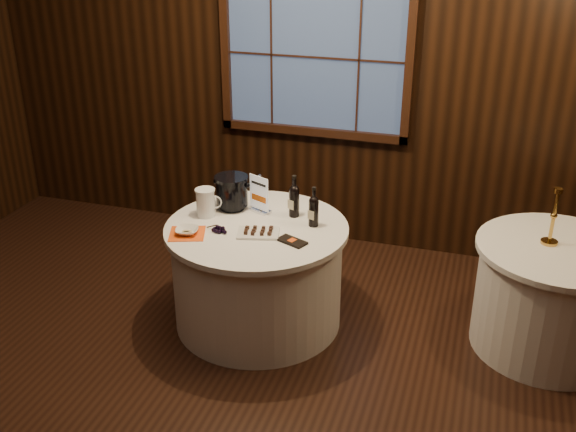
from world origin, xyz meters
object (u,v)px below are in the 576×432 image
(chocolate_plate, at_px, (258,232))
(brass_candlestick, at_px, (552,224))
(cracker_bowl, at_px, (187,231))
(port_bottle_right, at_px, (314,209))
(main_table, at_px, (258,274))
(ice_bucket, at_px, (232,192))
(port_bottle_left, at_px, (294,199))
(grape_bunch, at_px, (220,229))
(side_table, at_px, (552,297))
(chocolate_box, at_px, (292,241))
(glass_pitcher, at_px, (206,202))
(sign_stand, at_px, (260,199))

(chocolate_plate, xyz_separation_m, brass_candlestick, (1.87, 0.45, 0.12))
(cracker_bowl, bearing_deg, port_bottle_right, 26.18)
(brass_candlestick, bearing_deg, main_table, -170.21)
(brass_candlestick, bearing_deg, port_bottle_right, -172.48)
(ice_bucket, bearing_deg, port_bottle_left, 1.25)
(grape_bunch, height_order, brass_candlestick, brass_candlestick)
(main_table, relative_size, port_bottle_left, 4.15)
(side_table, relative_size, port_bottle_left, 3.50)
(main_table, relative_size, port_bottle_right, 4.46)
(brass_candlestick, bearing_deg, chocolate_box, -162.98)
(side_table, distance_m, chocolate_box, 1.80)
(grape_bunch, distance_m, brass_candlestick, 2.19)
(glass_pitcher, distance_m, brass_candlestick, 2.34)
(port_bottle_left, xyz_separation_m, brass_candlestick, (1.73, 0.09, 0.01))
(port_bottle_right, relative_size, grape_bunch, 1.55)
(main_table, distance_m, grape_bunch, 0.48)
(port_bottle_right, height_order, glass_pitcher, port_bottle_right)
(grape_bunch, distance_m, glass_pitcher, 0.30)
(glass_pitcher, bearing_deg, ice_bucket, 37.07)
(sign_stand, relative_size, ice_bucket, 1.14)
(port_bottle_right, bearing_deg, sign_stand, -176.35)
(main_table, xyz_separation_m, grape_bunch, (-0.21, -0.15, 0.40))
(cracker_bowl, height_order, brass_candlestick, brass_candlestick)
(port_bottle_right, bearing_deg, side_table, 23.46)
(chocolate_box, bearing_deg, port_bottle_left, 128.64)
(port_bottle_right, distance_m, brass_candlestick, 1.56)
(chocolate_box, bearing_deg, brass_candlestick, 40.37)
(ice_bucket, relative_size, grape_bunch, 1.35)
(chocolate_plate, bearing_deg, cracker_bowl, -162.98)
(chocolate_box, bearing_deg, grape_bunch, -157.78)
(port_bottle_left, bearing_deg, chocolate_plate, -87.96)
(main_table, xyz_separation_m, sign_stand, (-0.06, 0.23, 0.48))
(port_bottle_right, relative_size, chocolate_box, 1.46)
(main_table, bearing_deg, side_table, 8.53)
(port_bottle_left, bearing_deg, ice_bucket, -154.48)
(port_bottle_left, bearing_deg, glass_pitcher, -138.61)
(grape_bunch, xyz_separation_m, glass_pitcher, (-0.19, 0.21, 0.08))
(side_table, xyz_separation_m, brass_candlestick, (-0.07, 0.03, 0.52))
(main_table, height_order, ice_bucket, ice_bucket)
(side_table, relative_size, cracker_bowl, 7.06)
(chocolate_box, distance_m, glass_pitcher, 0.75)
(chocolate_plate, xyz_separation_m, chocolate_box, (0.25, -0.05, -0.01))
(side_table, distance_m, port_bottle_right, 1.71)
(cracker_bowl, bearing_deg, ice_bucket, 74.43)
(side_table, relative_size, grape_bunch, 5.81)
(glass_pitcher, bearing_deg, side_table, -10.53)
(brass_candlestick, bearing_deg, glass_pitcher, -173.19)
(cracker_bowl, bearing_deg, side_table, 13.01)
(chocolate_plate, xyz_separation_m, cracker_bowl, (-0.46, -0.14, 0.01))
(grape_bunch, relative_size, brass_candlestick, 0.48)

